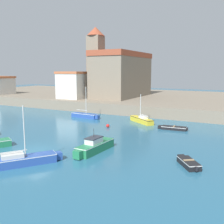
{
  "coord_description": "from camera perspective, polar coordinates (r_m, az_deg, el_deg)",
  "views": [
    {
      "loc": [
        19.34,
        -19.44,
        8.2
      ],
      "look_at": [
        0.96,
        15.16,
        2.0
      ],
      "focal_mm": 42.0,
      "sensor_mm": 36.0,
      "label": 1
    }
  ],
  "objects": [
    {
      "name": "dinghy_black_1",
      "position": [
        37.85,
        13.19,
        -3.37
      ],
      "size": [
        4.19,
        1.51,
        0.53
      ],
      "color": "black",
      "rests_on": "ground"
    },
    {
      "name": "sailboat_blue_4",
      "position": [
        24.58,
        -19.16,
        -9.84
      ],
      "size": [
        4.78,
        6.16,
        5.26
      ],
      "color": "#284C9E",
      "rests_on": "ground"
    },
    {
      "name": "dinghy_black_0",
      "position": [
        24.12,
        16.25,
        -10.53
      ],
      "size": [
        2.58,
        3.12,
        0.6
      ],
      "color": "black",
      "rests_on": "ground"
    },
    {
      "name": "harbor_shed_mid_row",
      "position": [
        59.25,
        -8.73,
        5.84
      ],
      "size": [
        6.02,
        4.7,
        6.0
      ],
      "color": "silver",
      "rests_on": "quay_seawall"
    },
    {
      "name": "ground_plane",
      "position": [
        28.62,
        -16.32,
        -8.03
      ],
      "size": [
        200.0,
        200.0,
        0.0
      ],
      "primitive_type": "plane",
      "color": "#28607F"
    },
    {
      "name": "quay_seawall",
      "position": [
        66.05,
        10.79,
        2.59
      ],
      "size": [
        120.0,
        40.0,
        2.02
      ],
      "primitive_type": "cube",
      "color": "gray",
      "rests_on": "ground"
    },
    {
      "name": "church",
      "position": [
        62.9,
        1.6,
        8.49
      ],
      "size": [
        11.95,
        18.26,
        16.24
      ],
      "color": "gray",
      "rests_on": "quay_seawall"
    },
    {
      "name": "motorboat_green_6",
      "position": [
        26.95,
        -3.85,
        -7.43
      ],
      "size": [
        1.71,
        5.77,
        2.45
      ],
      "color": "#237A4C",
      "rests_on": "ground"
    },
    {
      "name": "mooring_buoy",
      "position": [
        38.27,
        -0.93,
        -3.0
      ],
      "size": [
        0.49,
        0.49,
        0.49
      ],
      "primitive_type": "sphere",
      "color": "red",
      "rests_on": "ground"
    },
    {
      "name": "sailboat_blue_3",
      "position": [
        46.28,
        -5.88,
        -0.72
      ],
      "size": [
        5.71,
        1.69,
        5.43
      ],
      "color": "#284C9E",
      "rests_on": "ground"
    },
    {
      "name": "sailboat_yellow_7",
      "position": [
        41.89,
        6.41,
        -1.68
      ],
      "size": [
        5.15,
        4.14,
        4.54
      ],
      "color": "yellow",
      "rests_on": "ground"
    }
  ]
}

